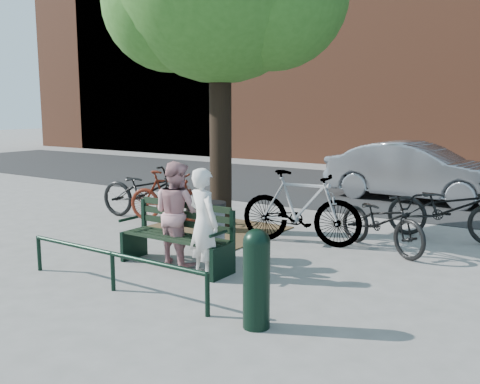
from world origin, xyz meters
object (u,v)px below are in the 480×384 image
Objects in this scene: litter_bin at (212,230)px; bicycle_c at (382,221)px; person_left at (204,223)px; park_bench at (179,234)px; person_right at (177,213)px; parked_car at (417,172)px; bollard at (256,275)px.

bicycle_c reaches higher than litter_bin.
litter_bin is (-0.43, 0.75, -0.30)m from person_left.
person_right reaches higher than park_bench.
person_right is at bearing 145.17° from park_bench.
parked_car reaches higher than park_bench.
park_bench is 0.40× the size of parked_car.
person_left is at bearing 145.48° from bollard.
bicycle_c is at bearing -101.89° from person_left.
bicycle_c is 5.07m from parked_car.
park_bench is at bearing 166.85° from bicycle_c.
litter_bin is at bearing 72.34° from park_bench.
person_left is at bearing -60.22° from litter_bin.
litter_bin is at bearing -112.07° from person_right.
parked_car is (-0.89, 4.99, 0.23)m from bicycle_c.
park_bench is at bearing 153.03° from person_right.
park_bench is 1.16× the size of person_left.
litter_bin is at bearing 174.36° from parked_car.
park_bench is at bearing -107.66° from litter_bin.
person_left is at bearing 177.84° from bicycle_c.
person_left is at bearing -17.84° from park_bench.
bollard is at bearing -30.22° from park_bench.
bollard is 3.70m from bicycle_c.
bicycle_c is (1.96, 1.91, 0.05)m from litter_bin.
person_left is 1.70× the size of litter_bin.
litter_bin is 0.20× the size of parked_car.
person_left reaches higher than park_bench.
park_bench reaches higher than litter_bin.
person_right is 0.35× the size of parked_car.
person_right is 1.73× the size of litter_bin.
person_right is 0.64m from litter_bin.
person_left is 0.92m from litter_bin.
person_right is at bearing -119.94° from litter_bin.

